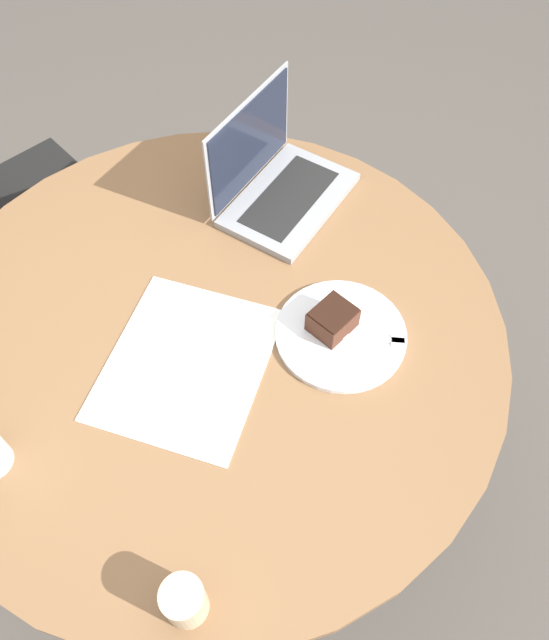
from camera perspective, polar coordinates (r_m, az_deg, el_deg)
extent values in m
plane|color=#4C4742|center=(1.95, -4.00, -13.09)|extent=(12.00, 12.00, 0.00)
cylinder|color=brown|center=(1.94, -4.01, -12.98)|extent=(0.50, 0.50, 0.02)
cylinder|color=brown|center=(1.60, -4.78, -8.25)|extent=(0.14, 0.14, 0.72)
cylinder|color=brown|center=(1.28, -5.94, -0.96)|extent=(1.20, 1.20, 0.03)
cube|color=black|center=(2.07, -21.56, 9.78)|extent=(0.59, 0.59, 0.02)
cube|color=black|center=(2.40, -18.33, 10.82)|extent=(0.05, 0.05, 0.43)
cube|color=black|center=(2.15, -12.96, 5.84)|extent=(0.05, 0.05, 0.43)
cube|color=black|center=(2.08, -21.44, 0.02)|extent=(0.05, 0.05, 0.43)
cube|color=white|center=(1.23, -8.03, -3.94)|extent=(0.43, 0.39, 0.00)
cylinder|color=silver|center=(1.25, 6.08, -1.30)|extent=(0.26, 0.26, 0.01)
cube|color=#472619|center=(1.23, 5.32, 0.01)|extent=(0.11, 0.11, 0.05)
cube|color=black|center=(1.21, 5.42, 0.73)|extent=(0.10, 0.10, 0.00)
cube|color=silver|center=(1.24, 7.93, -1.64)|extent=(0.03, 0.17, 0.00)
cube|color=silver|center=(1.25, 11.26, -1.87)|extent=(0.03, 0.03, 0.00)
cylinder|color=#C6AD89|center=(1.03, -8.41, -24.08)|extent=(0.07, 0.07, 0.09)
cube|color=gray|center=(1.47, 1.37, 10.92)|extent=(0.37, 0.34, 0.02)
cube|color=black|center=(1.47, 1.37, 11.19)|extent=(0.28, 0.24, 0.00)
cube|color=gray|center=(1.44, -2.34, 15.95)|extent=(0.27, 0.17, 0.22)
cube|color=black|center=(1.43, -2.20, 15.89)|extent=(0.25, 0.16, 0.20)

